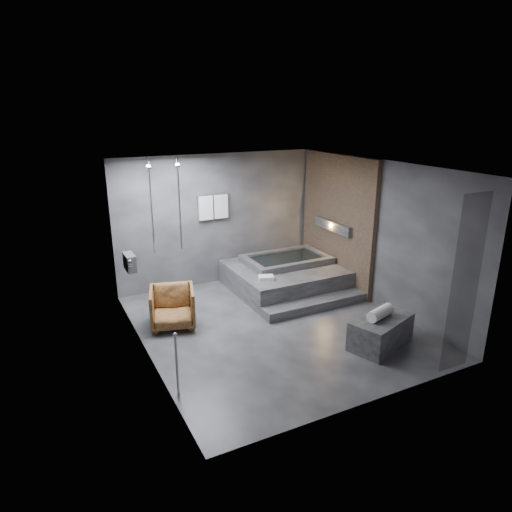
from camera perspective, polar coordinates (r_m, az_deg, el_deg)
room at (r=7.99m, az=4.11°, el=3.78°), size 5.00×5.04×2.82m
tub_deck at (r=9.75m, az=3.60°, el=-2.66°), size 2.20×2.00×0.50m
tub_step at (r=8.89m, az=7.43°, el=-6.02°), size 2.20×0.36×0.18m
concrete_bench at (r=7.75m, az=15.32°, el=-9.10°), size 1.22×0.92×0.49m
driftwood_chair at (r=8.20m, az=-10.40°, el=-6.31°), size 0.95×0.96×0.71m
rolled_towel at (r=7.58m, az=15.28°, el=-6.87°), size 0.55×0.33×0.19m
deck_towel at (r=8.89m, az=1.27°, el=-2.73°), size 0.35×0.30×0.08m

